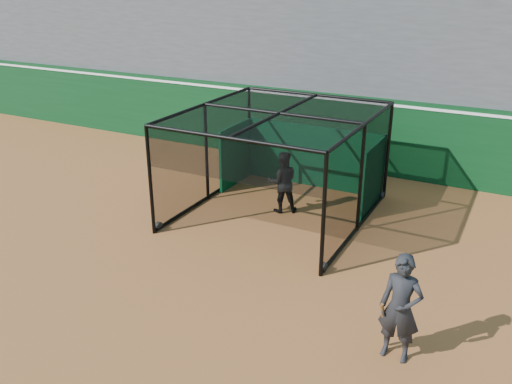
% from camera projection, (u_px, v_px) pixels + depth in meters
% --- Properties ---
extents(ground, '(120.00, 120.00, 0.00)m').
position_uv_depth(ground, '(208.00, 283.00, 11.58)').
color(ground, brown).
rests_on(ground, ground).
extents(outfield_wall, '(50.00, 0.50, 2.50)m').
position_uv_depth(outfield_wall, '(343.00, 130.00, 18.08)').
color(outfield_wall, '#093515').
rests_on(outfield_wall, ground).
extents(grandstand, '(50.00, 7.85, 8.95)m').
position_uv_depth(grandstand, '(382.00, 22.00, 19.99)').
color(grandstand, '#4C4C4F').
rests_on(grandstand, ground).
extents(batting_cage, '(4.62, 5.21, 2.82)m').
position_uv_depth(batting_cage, '(279.00, 165.00, 14.42)').
color(batting_cage, black).
rests_on(batting_cage, ground).
extents(batter, '(1.05, 0.99, 1.72)m').
position_uv_depth(batter, '(283.00, 182.00, 14.78)').
color(batter, black).
rests_on(batter, ground).
extents(on_deck_player, '(0.73, 0.50, 1.95)m').
position_uv_depth(on_deck_player, '(400.00, 308.00, 8.99)').
color(on_deck_player, black).
rests_on(on_deck_player, ground).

